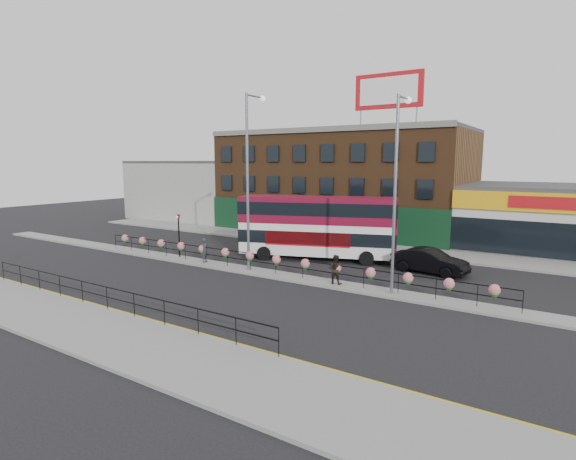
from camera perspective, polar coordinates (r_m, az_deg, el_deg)
The scene contains 19 objects.
ground at distance 29.29m, azimuth -3.19°, elevation -5.59°, with size 120.00×120.00×0.00m, color black.
south_pavement at distance 21.19m, azimuth -22.97°, elevation -11.71°, with size 60.00×4.00×0.15m, color gray.
north_pavement at distance 39.40m, azimuth 7.09°, elevation -1.83°, with size 60.00×4.00×0.15m, color gray.
median at distance 29.27m, azimuth -3.19°, elevation -5.45°, with size 60.00×1.60×0.15m, color gray.
yellow_line_inner at distance 22.49m, azimuth -18.06°, elevation -10.44°, with size 60.00×0.10×0.01m, color gold.
yellow_line_outer at distance 22.39m, azimuth -18.42°, elevation -10.55°, with size 60.00×0.10×0.01m, color gold.
brick_building at distance 47.70m, azimuth 7.01°, elevation 6.11°, with size 25.00×12.21×10.30m.
supermarket at distance 43.13m, azimuth 31.60°, elevation 1.32°, with size 15.00×12.25×5.30m.
warehouse_west at distance 59.45m, azimuth -10.93°, elevation 5.08°, with size 15.50×12.00×7.30m.
billboard at distance 40.96m, azimuth 12.64°, elevation 16.86°, with size 6.00×0.29×4.40m.
median_railing at distance 29.05m, azimuth -3.20°, elevation -3.59°, with size 30.04×0.56×1.23m.
south_railing at distance 23.52m, azimuth -22.05°, elevation -7.38°, with size 20.04×0.05×1.12m.
double_decker_bus at distance 33.19m, azimuth 3.84°, elevation 1.14°, with size 11.78×6.28×4.67m.
car at distance 30.69m, azimuth 17.54°, elevation -3.79°, with size 5.04×2.31×1.60m, color black.
pedestrian_a at distance 32.24m, azimuth -10.48°, elevation -2.56°, with size 0.52×0.69×1.72m, color #282932.
pedestrian_b at distance 26.34m, azimuth 6.02°, elevation -4.98°, with size 0.90×0.73×1.72m, color black.
lamp_column_west at distance 29.30m, azimuth -4.83°, elevation 7.99°, with size 0.41×1.99×11.35m.
lamp_column_east at distance 24.48m, azimuth 13.71°, elevation 6.49°, with size 0.38×1.84×10.51m.
traffic_light_median at distance 34.31m, azimuth -13.73°, elevation 0.48°, with size 0.15×0.28×3.65m.
Camera 1 is at (16.67, -22.98, 7.21)m, focal length 28.00 mm.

